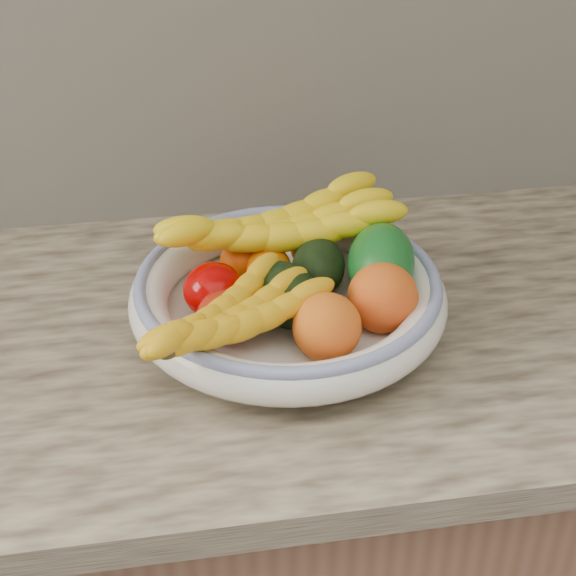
# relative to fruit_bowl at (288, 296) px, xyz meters

# --- Properties ---
(kitchen_counter) EXTENTS (2.44, 0.66, 1.40)m
(kitchen_counter) POSITION_rel_fruit_bowl_xyz_m (0.00, 0.03, -0.48)
(kitchen_counter) COLOR brown
(kitchen_counter) RESTS_ON ground
(fruit_bowl) EXTENTS (0.39, 0.39, 0.08)m
(fruit_bowl) POSITION_rel_fruit_bowl_xyz_m (0.00, 0.00, 0.00)
(fruit_bowl) COLOR white
(fruit_bowl) RESTS_ON kitchen_counter
(clementine_back_left) EXTENTS (0.07, 0.07, 0.05)m
(clementine_back_left) POSITION_rel_fruit_bowl_xyz_m (-0.05, 0.08, 0.01)
(clementine_back_left) COLOR #E25004
(clementine_back_left) RESTS_ON fruit_bowl
(clementine_back_right) EXTENTS (0.07, 0.07, 0.05)m
(clementine_back_right) POSITION_rel_fruit_bowl_xyz_m (0.04, 0.10, 0.01)
(clementine_back_right) COLOR orange
(clementine_back_right) RESTS_ON fruit_bowl
(clementine_back_mid) EXTENTS (0.08, 0.08, 0.05)m
(clementine_back_mid) POSITION_rel_fruit_bowl_xyz_m (-0.01, 0.06, 0.01)
(clementine_back_mid) COLOR orange
(clementine_back_mid) RESTS_ON fruit_bowl
(tomato_left) EXTENTS (0.08, 0.08, 0.07)m
(tomato_left) POSITION_rel_fruit_bowl_xyz_m (-0.09, 0.01, 0.01)
(tomato_left) COLOR #A60000
(tomato_left) RESTS_ON fruit_bowl
(tomato_near_left) EXTENTS (0.08, 0.08, 0.06)m
(tomato_near_left) POSITION_rel_fruit_bowl_xyz_m (-0.08, -0.05, 0.01)
(tomato_near_left) COLOR #A71B0B
(tomato_near_left) RESTS_ON fruit_bowl
(avocado_center) EXTENTS (0.12, 0.13, 0.08)m
(avocado_center) POSITION_rel_fruit_bowl_xyz_m (-0.01, -0.02, 0.02)
(avocado_center) COLOR black
(avocado_center) RESTS_ON fruit_bowl
(avocado_right) EXTENTS (0.08, 0.11, 0.07)m
(avocado_right) POSITION_rel_fruit_bowl_xyz_m (0.05, 0.04, 0.02)
(avocado_right) COLOR black
(avocado_right) RESTS_ON fruit_bowl
(green_mango) EXTENTS (0.13, 0.15, 0.11)m
(green_mango) POSITION_rel_fruit_bowl_xyz_m (0.12, 0.01, 0.03)
(green_mango) COLOR #0F5419
(green_mango) RESTS_ON fruit_bowl
(peach_front) EXTENTS (0.09, 0.09, 0.08)m
(peach_front) POSITION_rel_fruit_bowl_xyz_m (0.03, -0.10, 0.02)
(peach_front) COLOR orange
(peach_front) RESTS_ON fruit_bowl
(peach_right) EXTENTS (0.09, 0.09, 0.08)m
(peach_right) POSITION_rel_fruit_bowl_xyz_m (0.11, -0.05, 0.02)
(peach_right) COLOR orange
(peach_right) RESTS_ON fruit_bowl
(banana_bunch_back) EXTENTS (0.35, 0.19, 0.10)m
(banana_bunch_back) POSITION_rel_fruit_bowl_xyz_m (0.00, 0.09, 0.04)
(banana_bunch_back) COLOR yellow
(banana_bunch_back) RESTS_ON fruit_bowl
(banana_bunch_front) EXTENTS (0.28, 0.25, 0.07)m
(banana_bunch_front) POSITION_rel_fruit_bowl_xyz_m (-0.08, -0.09, 0.03)
(banana_bunch_front) COLOR yellow
(banana_bunch_front) RESTS_ON fruit_bowl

